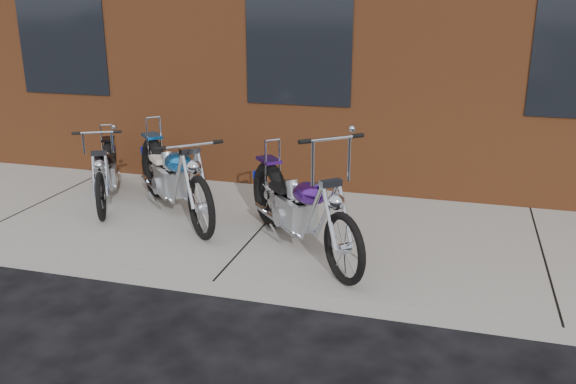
% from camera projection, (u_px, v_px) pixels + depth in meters
% --- Properties ---
extents(ground, '(120.00, 120.00, 0.00)m').
position_uv_depth(ground, '(214.00, 296.00, 5.66)').
color(ground, black).
rests_on(ground, ground).
extents(sidewalk, '(22.00, 3.00, 0.15)m').
position_uv_depth(sidewalk, '(264.00, 232.00, 7.01)').
color(sidewalk, gray).
rests_on(sidewalk, ground).
extents(chopper_purple, '(1.65, 1.83, 1.32)m').
position_uv_depth(chopper_purple, '(300.00, 210.00, 6.22)').
color(chopper_purple, black).
rests_on(chopper_purple, sidewalk).
extents(chopper_blue, '(1.79, 1.82, 1.06)m').
position_uv_depth(chopper_blue, '(174.00, 178.00, 7.25)').
color(chopper_blue, black).
rests_on(chopper_blue, sidewalk).
extents(chopper_third, '(1.00, 1.83, 1.02)m').
position_uv_depth(chopper_third, '(106.00, 173.00, 7.76)').
color(chopper_third, black).
rests_on(chopper_third, sidewalk).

